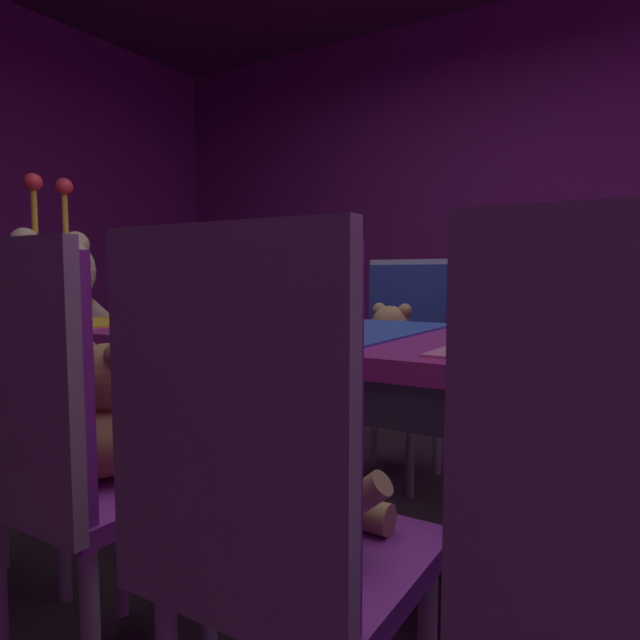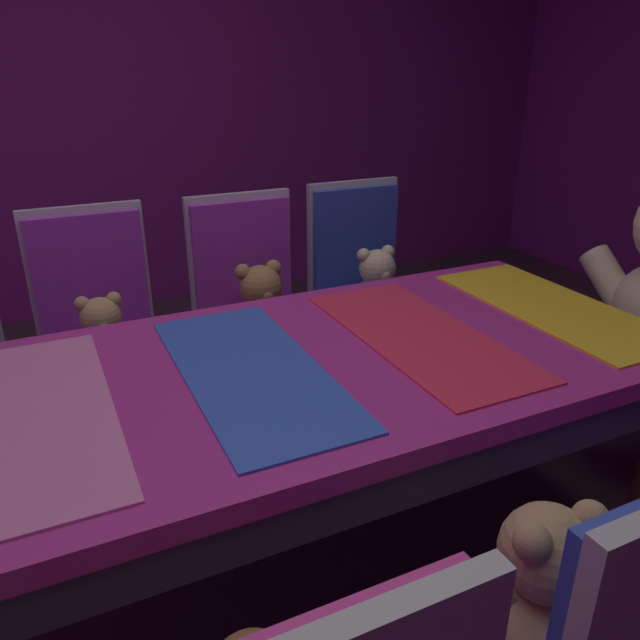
{
  "view_description": "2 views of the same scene",
  "coord_description": "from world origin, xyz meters",
  "views": [
    {
      "loc": [
        -1.5,
        -0.77,
        0.92
      ],
      "look_at": [
        0.19,
        0.28,
        0.75
      ],
      "focal_mm": 31.37,
      "sensor_mm": 36.0,
      "label": 1
    },
    {
      "loc": [
        1.28,
        -0.42,
        1.44
      ],
      "look_at": [
        -0.1,
        0.23,
        0.8
      ],
      "focal_mm": 34.51,
      "sensor_mm": 36.0,
      "label": 2
    }
  ],
  "objects": [
    {
      "name": "chair_right_2",
      "position": [
        0.88,
        0.25,
        0.6
      ],
      "size": [
        0.42,
        0.41,
        0.98
      ],
      "rotation": [
        0.0,
        0.0,
        3.14
      ],
      "color": "#2D47B2",
      "rests_on": "ground_plane"
    },
    {
      "name": "king_teddy_bear",
      "position": [
        0.0,
        1.52,
        0.74
      ],
      "size": [
        0.69,
        0.54,
        0.89
      ],
      "rotation": [
        0.0,
        0.0,
        -1.57
      ],
      "color": "beige",
      "rests_on": "throne_chair"
    },
    {
      "name": "teddy_right_1",
      "position": [
        0.71,
        -0.26,
        0.58
      ],
      "size": [
        0.23,
        0.29,
        0.27
      ],
      "rotation": [
        0.0,
        0.0,
        3.14
      ],
      "color": "brown",
      "rests_on": "chair_right_1"
    },
    {
      "name": "teddy_right_2",
      "position": [
        0.73,
        0.25,
        0.6
      ],
      "size": [
        0.27,
        0.35,
        0.33
      ],
      "rotation": [
        0.0,
        0.0,
        3.14
      ],
      "color": "tan",
      "rests_on": "chair_right_2"
    },
    {
      "name": "chair_left_2",
      "position": [
        -0.84,
        0.28,
        0.6
      ],
      "size": [
        0.42,
        0.41,
        0.98
      ],
      "color": "purple",
      "rests_on": "ground_plane"
    },
    {
      "name": "chair_left_1",
      "position": [
        -0.87,
        -0.27,
        0.6
      ],
      "size": [
        0.42,
        0.41,
        0.98
      ],
      "color": "purple",
      "rests_on": "ground_plane"
    },
    {
      "name": "chair_right_1",
      "position": [
        0.85,
        -0.26,
        0.6
      ],
      "size": [
        0.42,
        0.41,
        0.98
      ],
      "rotation": [
        0.0,
        0.0,
        3.14
      ],
      "color": "#CC338C",
      "rests_on": "ground_plane"
    },
    {
      "name": "ground_plane",
      "position": [
        0.0,
        0.0,
        0.0
      ],
      "size": [
        7.9,
        7.9,
        0.0
      ],
      "primitive_type": "plane",
      "color": "#3F2D38"
    },
    {
      "name": "wall_right",
      "position": [
        2.6,
        0.0,
        1.4
      ],
      "size": [
        0.12,
        6.4,
        2.8
      ],
      "primitive_type": "cube",
      "color": "#721E72",
      "rests_on": "ground_plane"
    },
    {
      "name": "teddy_left_1",
      "position": [
        -0.73,
        -0.27,
        0.57
      ],
      "size": [
        0.22,
        0.29,
        0.27
      ],
      "color": "tan",
      "rests_on": "chair_left_1"
    },
    {
      "name": "chair_right_3",
      "position": [
        0.85,
        0.79,
        0.6
      ],
      "size": [
        0.42,
        0.41,
        0.98
      ],
      "rotation": [
        0.0,
        0.0,
        3.14
      ],
      "color": "purple",
      "rests_on": "ground_plane"
    },
    {
      "name": "throne_chair",
      "position": [
        0.0,
        1.69,
        0.6
      ],
      "size": [
        0.41,
        0.42,
        0.98
      ],
      "rotation": [
        0.0,
        0.0,
        -1.57
      ],
      "color": "red",
      "rests_on": "ground_plane"
    },
    {
      "name": "banquet_table",
      "position": [
        0.0,
        -0.0,
        0.65
      ],
      "size": [
        0.9,
        2.3,
        0.75
      ],
      "color": "#B22D8C",
      "rests_on": "ground_plane"
    },
    {
      "name": "teddy_left_2",
      "position": [
        -0.7,
        0.28,
        0.59
      ],
      "size": [
        0.26,
        0.33,
        0.31
      ],
      "color": "#9E7247",
      "rests_on": "chair_left_2"
    }
  ]
}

